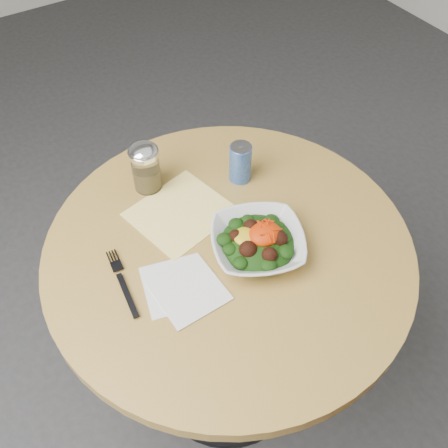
% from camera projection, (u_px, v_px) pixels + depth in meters
% --- Properties ---
extents(ground, '(6.00, 6.00, 0.00)m').
position_uv_depth(ground, '(227.00, 372.00, 1.78)').
color(ground, '#2E2E30').
rests_on(ground, ground).
extents(table, '(0.90, 0.90, 0.75)m').
position_uv_depth(table, '(228.00, 288.00, 1.36)').
color(table, black).
rests_on(table, ground).
extents(cloth_napkin, '(0.27, 0.26, 0.00)m').
position_uv_depth(cloth_napkin, '(181.00, 212.00, 1.28)').
color(cloth_napkin, yellow).
rests_on(cloth_napkin, table).
extents(paper_napkins, '(0.18, 0.19, 0.00)m').
position_uv_depth(paper_napkins, '(183.00, 288.00, 1.13)').
color(paper_napkins, silver).
rests_on(paper_napkins, table).
extents(salad_bowl, '(0.29, 0.29, 0.08)m').
position_uv_depth(salad_bowl, '(258.00, 242.00, 1.18)').
color(salad_bowl, silver).
rests_on(salad_bowl, table).
extents(fork, '(0.05, 0.20, 0.00)m').
position_uv_depth(fork, '(122.00, 280.00, 1.14)').
color(fork, black).
rests_on(fork, table).
extents(spice_shaker, '(0.08, 0.08, 0.14)m').
position_uv_depth(spice_shaker, '(146.00, 168.00, 1.28)').
color(spice_shaker, silver).
rests_on(spice_shaker, table).
extents(beverage_can, '(0.06, 0.06, 0.11)m').
position_uv_depth(beverage_can, '(240.00, 163.00, 1.32)').
color(beverage_can, navy).
rests_on(beverage_can, table).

